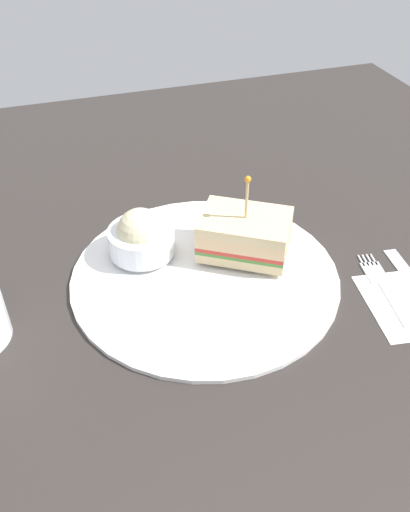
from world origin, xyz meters
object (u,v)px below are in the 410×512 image
at_px(sandwich_half_center, 245,234).
at_px(coleslaw_bowl, 141,236).
at_px(fork, 380,280).
at_px(plate, 205,274).

bearing_deg(sandwich_half_center, coleslaw_bowl, 72.27).
bearing_deg(fork, plate, 70.12).
bearing_deg(coleslaw_bowl, plate, -133.80).
height_order(plate, sandwich_half_center, sandwich_half_center).
relative_size(plate, coleslaw_bowl, 3.92).
distance_m(plate, coleslaw_bowl, 0.08).
bearing_deg(coleslaw_bowl, fork, -116.85).
relative_size(plate, fork, 2.50).
xyz_separation_m(sandwich_half_center, fork, (-0.08, -0.13, -0.03)).
height_order(coleslaw_bowl, fork, coleslaw_bowl).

